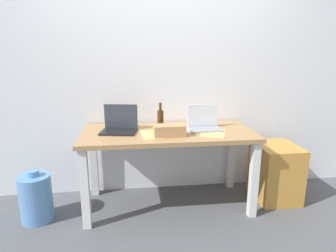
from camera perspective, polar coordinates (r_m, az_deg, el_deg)
ground_plane at (r=3.03m, az=0.00°, el=-15.02°), size 8.00×8.00×0.00m
back_wall at (r=3.07m, az=-1.00°, el=10.90°), size 5.20×0.08×2.60m
desk at (r=2.77m, az=0.00°, el=-3.15°), size 1.61×0.74×0.76m
laptop_left at (r=2.75m, az=-9.49°, el=-0.02°), size 0.36×0.29×0.25m
laptop_right at (r=2.81m, az=7.10°, el=0.39°), size 0.31×0.23×0.23m
beer_bottle at (r=2.80m, az=-1.50°, el=1.43°), size 0.06×0.06×0.25m
computer_mouse at (r=3.06m, az=7.84°, el=0.81°), size 0.07×0.10×0.03m
cardboard_box at (r=2.57m, az=0.28°, el=-0.88°), size 0.28×0.15×0.10m
paper_sheet_front_right at (r=2.71m, az=8.84°, el=-1.33°), size 0.30×0.35×0.00m
paper_yellow_folder at (r=2.63m, az=-2.94°, el=-1.61°), size 0.24×0.31×0.00m
paper_sheet_near_back at (r=2.80m, az=2.09°, el=-0.63°), size 0.25×0.32×0.00m
paper_sheet_center at (r=2.68m, az=-0.02°, el=-1.33°), size 0.28×0.34×0.00m
water_cooler_jug at (r=2.93m, az=-24.46°, el=-12.67°), size 0.28×0.28×0.48m
filing_cabinet at (r=3.22m, az=20.28°, el=-8.47°), size 0.40×0.48×0.57m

